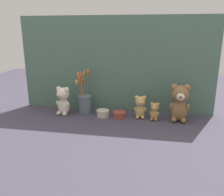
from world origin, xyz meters
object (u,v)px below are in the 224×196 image
at_px(teddy_bear_medium, 63,100).
at_px(flower_vase, 85,101).
at_px(teddy_bear_small, 140,106).
at_px(decorative_tin_tall, 119,115).
at_px(decorative_tin_short, 103,113).
at_px(teddy_bear_tiny, 154,111).
at_px(teddy_bear_large, 180,102).

distance_m(teddy_bear_medium, flower_vase, 0.17).
height_order(teddy_bear_medium, teddy_bear_small, teddy_bear_medium).
relative_size(decorative_tin_tall, decorative_tin_short, 1.03).
bearing_deg(teddy_bear_tiny, teddy_bear_large, 3.66).
relative_size(teddy_bear_small, teddy_bear_tiny, 1.29).
height_order(teddy_bear_large, teddy_bear_small, teddy_bear_large).
distance_m(flower_vase, decorative_tin_tall, 0.30).
bearing_deg(teddy_bear_tiny, decorative_tin_tall, -179.64).
bearing_deg(decorative_tin_tall, teddy_bear_large, 1.68).
xyz_separation_m(flower_vase, decorative_tin_tall, (0.29, -0.07, -0.07)).
bearing_deg(teddy_bear_tiny, flower_vase, 172.61).
distance_m(teddy_bear_medium, decorative_tin_tall, 0.45).
bearing_deg(decorative_tin_short, teddy_bear_medium, -178.96).
height_order(teddy_bear_small, decorative_tin_short, teddy_bear_small).
relative_size(teddy_bear_small, decorative_tin_short, 1.82).
relative_size(teddy_bear_large, teddy_bear_medium, 1.23).
height_order(teddy_bear_medium, decorative_tin_short, teddy_bear_medium).
height_order(teddy_bear_large, decorative_tin_short, teddy_bear_large).
bearing_deg(flower_vase, teddy_bear_small, -6.19).
xyz_separation_m(teddy_bear_medium, teddy_bear_small, (0.59, 0.03, -0.03)).
xyz_separation_m(teddy_bear_large, flower_vase, (-0.72, 0.06, -0.05)).
relative_size(teddy_bear_small, decorative_tin_tall, 1.76).
bearing_deg(teddy_bear_medium, teddy_bear_large, 1.05).
bearing_deg(flower_vase, teddy_bear_large, -4.75).
distance_m(teddy_bear_small, teddy_bear_tiny, 0.11).
xyz_separation_m(teddy_bear_small, teddy_bear_tiny, (0.10, -0.02, -0.02)).
relative_size(teddy_bear_large, teddy_bear_small, 1.58).
relative_size(teddy_bear_large, decorative_tin_tall, 2.78).
bearing_deg(teddy_bear_medium, teddy_bear_tiny, 0.41).
xyz_separation_m(teddy_bear_medium, flower_vase, (0.15, 0.08, -0.02)).
relative_size(flower_vase, decorative_tin_short, 3.66).
xyz_separation_m(teddy_bear_tiny, decorative_tin_short, (-0.38, 0.00, -0.04)).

